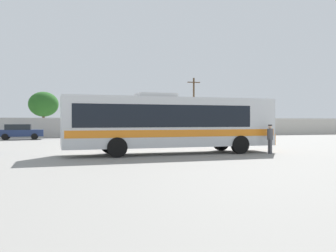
{
  "coord_description": "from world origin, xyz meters",
  "views": [
    {
      "loc": [
        -6.23,
        -19.78,
        1.87
      ],
      "look_at": [
        0.67,
        3.05,
        1.54
      ],
      "focal_mm": 38.61,
      "sensor_mm": 36.0,
      "label": 1
    }
  ],
  "objects_px": {
    "parked_car_second_dark_blue": "(20,131)",
    "parked_car_third_dark_blue": "(87,131)",
    "parked_car_rightmost_red": "(149,131)",
    "utility_pole_near": "(194,105)",
    "roadside_tree_midleft": "(44,104)",
    "coach_bus_silver_orange": "(169,122)",
    "attendant_by_bus_door": "(270,137)"
  },
  "relations": [
    {
      "from": "parked_car_second_dark_blue",
      "to": "parked_car_third_dark_blue",
      "type": "relative_size",
      "value": 1.04
    },
    {
      "from": "parked_car_rightmost_red",
      "to": "utility_pole_near",
      "type": "xyz_separation_m",
      "value": [
        8.16,
        7.43,
        3.35
      ]
    },
    {
      "from": "parked_car_second_dark_blue",
      "to": "parked_car_rightmost_red",
      "type": "height_order",
      "value": "parked_car_second_dark_blue"
    },
    {
      "from": "parked_car_rightmost_red",
      "to": "roadside_tree_midleft",
      "type": "xyz_separation_m",
      "value": [
        -11.59,
        8.3,
        3.21
      ]
    },
    {
      "from": "coach_bus_silver_orange",
      "to": "parked_car_second_dark_blue",
      "type": "distance_m",
      "value": 21.93
    },
    {
      "from": "utility_pole_near",
      "to": "roadside_tree_midleft",
      "type": "xyz_separation_m",
      "value": [
        -19.75,
        0.87,
        -0.13
      ]
    },
    {
      "from": "parked_car_rightmost_red",
      "to": "utility_pole_near",
      "type": "height_order",
      "value": "utility_pole_near"
    },
    {
      "from": "parked_car_second_dark_blue",
      "to": "roadside_tree_midleft",
      "type": "height_order",
      "value": "roadside_tree_midleft"
    },
    {
      "from": "coach_bus_silver_orange",
      "to": "attendant_by_bus_door",
      "type": "xyz_separation_m",
      "value": [
        5.55,
        -1.64,
        -0.88
      ]
    },
    {
      "from": "attendant_by_bus_door",
      "to": "parked_car_third_dark_blue",
      "type": "xyz_separation_m",
      "value": [
        -8.66,
        20.99,
        -0.15
      ]
    },
    {
      "from": "coach_bus_silver_orange",
      "to": "attendant_by_bus_door",
      "type": "height_order",
      "value": "coach_bus_silver_orange"
    },
    {
      "from": "coach_bus_silver_orange",
      "to": "parked_car_rightmost_red",
      "type": "xyz_separation_m",
      "value": [
        3.74,
        19.74,
        -1.08
      ]
    },
    {
      "from": "attendant_by_bus_door",
      "to": "roadside_tree_midleft",
      "type": "distance_m",
      "value": 32.71
    },
    {
      "from": "attendant_by_bus_door",
      "to": "parked_car_rightmost_red",
      "type": "distance_m",
      "value": 21.46
    },
    {
      "from": "parked_car_rightmost_red",
      "to": "attendant_by_bus_door",
      "type": "bearing_deg",
      "value": -85.17
    },
    {
      "from": "attendant_by_bus_door",
      "to": "parked_car_rightmost_red",
      "type": "xyz_separation_m",
      "value": [
        -1.81,
        21.38,
        -0.2
      ]
    },
    {
      "from": "parked_car_second_dark_blue",
      "to": "parked_car_third_dark_blue",
      "type": "xyz_separation_m",
      "value": [
        6.68,
        -0.24,
        -0.01
      ]
    },
    {
      "from": "coach_bus_silver_orange",
      "to": "utility_pole_near",
      "type": "distance_m",
      "value": 29.75
    },
    {
      "from": "parked_car_second_dark_blue",
      "to": "utility_pole_near",
      "type": "bearing_deg",
      "value": 19.27
    },
    {
      "from": "parked_car_second_dark_blue",
      "to": "parked_car_rightmost_red",
      "type": "xyz_separation_m",
      "value": [
        13.53,
        0.15,
        -0.06
      ]
    },
    {
      "from": "utility_pole_near",
      "to": "roadside_tree_midleft",
      "type": "distance_m",
      "value": 19.77
    },
    {
      "from": "parked_car_third_dark_blue",
      "to": "parked_car_second_dark_blue",
      "type": "bearing_deg",
      "value": 177.91
    },
    {
      "from": "attendant_by_bus_door",
      "to": "utility_pole_near",
      "type": "height_order",
      "value": "utility_pole_near"
    },
    {
      "from": "roadside_tree_midleft",
      "to": "coach_bus_silver_orange",
      "type": "bearing_deg",
      "value": -74.37
    },
    {
      "from": "parked_car_rightmost_red",
      "to": "utility_pole_near",
      "type": "distance_m",
      "value": 11.53
    },
    {
      "from": "parked_car_rightmost_red",
      "to": "roadside_tree_midleft",
      "type": "height_order",
      "value": "roadside_tree_midleft"
    },
    {
      "from": "parked_car_second_dark_blue",
      "to": "utility_pole_near",
      "type": "height_order",
      "value": "utility_pole_near"
    },
    {
      "from": "attendant_by_bus_door",
      "to": "parked_car_third_dark_blue",
      "type": "relative_size",
      "value": 0.39
    },
    {
      "from": "coach_bus_silver_orange",
      "to": "utility_pole_near",
      "type": "height_order",
      "value": "utility_pole_near"
    },
    {
      "from": "coach_bus_silver_orange",
      "to": "roadside_tree_midleft",
      "type": "bearing_deg",
      "value": 105.63
    },
    {
      "from": "parked_car_third_dark_blue",
      "to": "attendant_by_bus_door",
      "type": "bearing_deg",
      "value": -67.58
    },
    {
      "from": "parked_car_third_dark_blue",
      "to": "roadside_tree_midleft",
      "type": "xyz_separation_m",
      "value": [
        -4.73,
        8.69,
        3.16
      ]
    }
  ]
}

